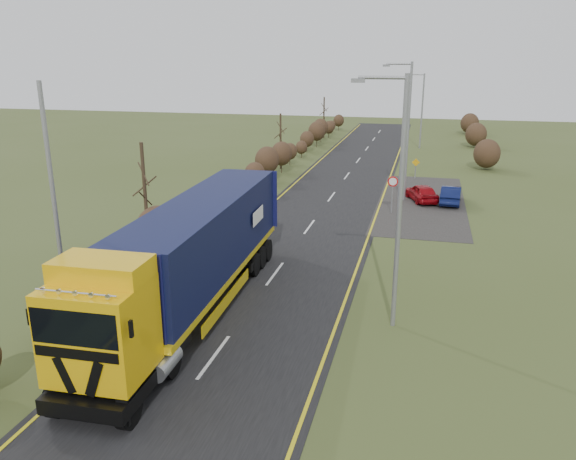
% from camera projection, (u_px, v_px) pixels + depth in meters
% --- Properties ---
extents(ground, '(160.00, 160.00, 0.00)m').
position_uv_depth(ground, '(249.00, 309.00, 22.99)').
color(ground, '#3E4B20').
rests_on(ground, ground).
extents(road, '(8.00, 120.00, 0.02)m').
position_uv_depth(road, '(302.00, 237.00, 32.27)').
color(road, black).
rests_on(road, ground).
extents(layby, '(6.00, 18.00, 0.02)m').
position_uv_depth(layby, '(421.00, 202.00, 40.05)').
color(layby, '#292624').
rests_on(layby, ground).
extents(lane_markings, '(7.52, 116.00, 0.01)m').
position_uv_depth(lane_markings, '(301.00, 238.00, 31.98)').
color(lane_markings, gold).
rests_on(lane_markings, road).
extents(hedgerow, '(2.24, 102.04, 6.05)m').
position_uv_depth(hedgerow, '(189.00, 212.00, 31.22)').
color(hedgerow, '#322216').
rests_on(hedgerow, ground).
extents(lorry, '(3.13, 16.15, 4.48)m').
position_uv_depth(lorry, '(192.00, 253.00, 21.93)').
color(lorry, black).
rests_on(lorry, ground).
extents(car_red_hatchback, '(2.68, 3.98, 1.26)m').
position_uv_depth(car_red_hatchback, '(422.00, 193.00, 40.12)').
color(car_red_hatchback, '#97070E').
rests_on(car_red_hatchback, ground).
extents(car_blue_sedan, '(1.62, 3.92, 1.26)m').
position_uv_depth(car_blue_sedan, '(451.00, 195.00, 39.52)').
color(car_blue_sedan, '#0B133F').
rests_on(car_blue_sedan, ground).
extents(streetlight_near, '(1.99, 0.19, 9.36)m').
position_uv_depth(streetlight_near, '(397.00, 194.00, 20.12)').
color(streetlight_near, gray).
rests_on(streetlight_near, ground).
extents(streetlight_mid, '(2.04, 0.19, 9.64)m').
position_uv_depth(streetlight_mid, '(406.00, 126.00, 39.08)').
color(streetlight_mid, gray).
rests_on(streetlight_mid, ground).
extents(streetlight_far, '(1.77, 0.18, 8.27)m').
position_uv_depth(streetlight_far, '(421.00, 108.00, 62.88)').
color(streetlight_far, gray).
rests_on(streetlight_far, ground).
extents(left_pole, '(0.16, 0.16, 9.15)m').
position_uv_depth(left_pole, '(56.00, 216.00, 19.50)').
color(left_pole, gray).
rests_on(left_pole, ground).
extents(speed_sign, '(0.68, 0.10, 2.46)m').
position_uv_depth(speed_sign, '(393.00, 187.00, 36.81)').
color(speed_sign, gray).
rests_on(speed_sign, ground).
extents(warning_board, '(0.66, 0.11, 1.73)m').
position_uv_depth(warning_board, '(416.00, 167.00, 47.65)').
color(warning_board, gray).
rests_on(warning_board, ground).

